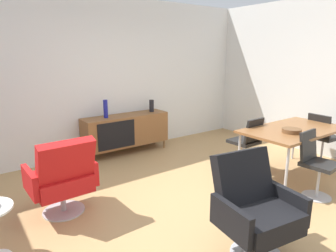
# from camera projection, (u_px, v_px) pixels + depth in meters

# --- Properties ---
(ground_plane) EXTENTS (8.32, 8.32, 0.00)m
(ground_plane) POSITION_uv_depth(u_px,v_px,m) (194.00, 208.00, 3.60)
(ground_plane) COLOR tan
(wall_back) EXTENTS (6.80, 0.12, 2.80)m
(wall_back) POSITION_uv_depth(u_px,v_px,m) (100.00, 77.00, 5.30)
(wall_back) COLOR silver
(wall_back) RESTS_ON ground_plane
(sideboard) EXTENTS (1.60, 0.45, 0.72)m
(sideboard) POSITION_uv_depth(u_px,v_px,m) (126.00, 130.00, 5.48)
(sideboard) COLOR brown
(sideboard) RESTS_ON ground_plane
(vase_cobalt) EXTENTS (0.09, 0.09, 0.23)m
(vase_cobalt) POSITION_uv_depth(u_px,v_px,m) (152.00, 106.00, 5.71)
(vase_cobalt) COLOR black
(vase_cobalt) RESTS_ON sideboard
(vase_sculptural_dark) EXTENTS (0.08, 0.08, 0.32)m
(vase_sculptural_dark) POSITION_uv_depth(u_px,v_px,m) (106.00, 109.00, 5.16)
(vase_sculptural_dark) COLOR navy
(vase_sculptural_dark) RESTS_ON sideboard
(dining_table) EXTENTS (1.60, 0.90, 0.74)m
(dining_table) POSITION_uv_depth(u_px,v_px,m) (293.00, 131.00, 4.39)
(dining_table) COLOR brown
(dining_table) RESTS_ON ground_plane
(wooden_bowl_on_table) EXTENTS (0.26, 0.26, 0.06)m
(wooden_bowl_on_table) POSITION_uv_depth(u_px,v_px,m) (292.00, 131.00, 4.14)
(wooden_bowl_on_table) COLOR brown
(wooden_bowl_on_table) RESTS_ON dining_table
(dining_chair_back_left) EXTENTS (0.41, 0.44, 0.86)m
(dining_chair_back_left) POSITION_uv_depth(u_px,v_px,m) (247.00, 141.00, 4.69)
(dining_chair_back_left) COLOR black
(dining_chair_back_left) RESTS_ON ground_plane
(dining_chair_far_end) EXTENTS (0.45, 0.42, 0.86)m
(dining_chair_far_end) POSITION_uv_depth(u_px,v_px,m) (322.00, 136.00, 4.95)
(dining_chair_far_end) COLOR black
(dining_chair_far_end) RESTS_ON ground_plane
(dining_chair_front_left) EXTENTS (0.43, 0.45, 0.86)m
(dining_chair_front_left) POSITION_uv_depth(u_px,v_px,m) (316.00, 162.00, 3.80)
(dining_chair_front_left) COLOR black
(dining_chair_front_left) RESTS_ON ground_plane
(lounge_chair_red) EXTENTS (0.73, 0.67, 0.95)m
(lounge_chair_red) POSITION_uv_depth(u_px,v_px,m) (63.00, 177.00, 3.35)
(lounge_chair_red) COLOR red
(lounge_chair_red) RESTS_ON ground_plane
(armchair_black_shell) EXTENTS (0.79, 0.74, 0.95)m
(armchair_black_shell) POSITION_uv_depth(u_px,v_px,m) (254.00, 206.00, 2.70)
(armchair_black_shell) COLOR black
(armchair_black_shell) RESTS_ON ground_plane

